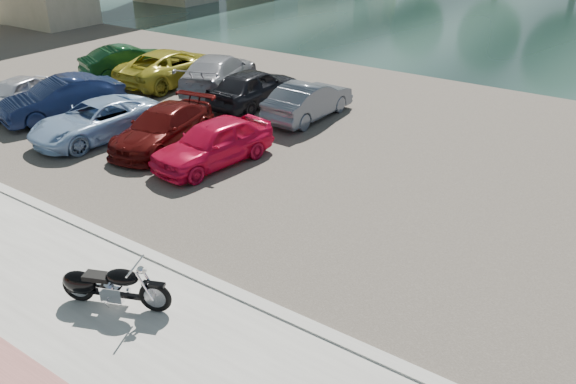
% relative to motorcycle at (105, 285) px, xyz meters
% --- Properties ---
extents(ground, '(200.00, 200.00, 0.00)m').
position_rel_motorcycle_xyz_m(ground, '(0.73, -0.29, -0.56)').
color(ground, '#595447').
rests_on(ground, ground).
extents(promenade, '(60.00, 6.00, 0.10)m').
position_rel_motorcycle_xyz_m(promenade, '(0.73, -1.29, -0.51)').
color(promenade, '#9F9C96').
rests_on(promenade, ground).
extents(kerb, '(60.00, 0.30, 0.14)m').
position_rel_motorcycle_xyz_m(kerb, '(0.73, 1.71, -0.49)').
color(kerb, '#9F9C96').
rests_on(kerb, ground).
extents(parking_lot, '(60.00, 18.00, 0.04)m').
position_rel_motorcycle_xyz_m(parking_lot, '(0.73, 10.71, -0.54)').
color(parking_lot, '#464038').
rests_on(parking_lot, ground).
extents(river, '(120.00, 40.00, 0.00)m').
position_rel_motorcycle_xyz_m(river, '(0.73, 39.71, -0.56)').
color(river, '#172A28').
rests_on(river, ground).
extents(motorcycle, '(2.21, 1.14, 1.05)m').
position_rel_motorcycle_xyz_m(motorcycle, '(0.00, 0.00, 0.00)').
color(motorcycle, black).
rests_on(motorcycle, promenade).
extents(car_0, '(2.28, 3.91, 1.25)m').
position_rel_motorcycle_xyz_m(car_0, '(-12.69, 6.03, 0.10)').
color(car_0, '#AFB2BC').
rests_on(car_0, parking_lot).
extents(car_1, '(2.67, 4.74, 1.48)m').
position_rel_motorcycle_xyz_m(car_1, '(-10.35, 6.57, 0.22)').
color(car_1, '#152043').
rests_on(car_1, parking_lot).
extents(car_2, '(2.64, 4.81, 1.28)m').
position_rel_motorcycle_xyz_m(car_2, '(-7.61, 5.92, 0.12)').
color(car_2, '#9ABAE0').
rests_on(car_2, parking_lot).
extents(car_3, '(2.50, 4.64, 1.28)m').
position_rel_motorcycle_xyz_m(car_3, '(-5.22, 6.69, 0.12)').
color(car_3, '#4C0C0A').
rests_on(car_3, parking_lot).
extents(car_4, '(2.23, 4.30, 1.40)m').
position_rel_motorcycle_xyz_m(car_4, '(-2.87, 6.52, 0.18)').
color(car_4, red).
rests_on(car_4, parking_lot).
extents(car_5, '(2.87, 4.59, 1.43)m').
position_rel_motorcycle_xyz_m(car_5, '(-12.68, 11.86, 0.19)').
color(car_5, '#0F391A').
rests_on(car_5, parking_lot).
extents(car_6, '(2.52, 5.36, 1.48)m').
position_rel_motorcycle_xyz_m(car_6, '(-10.32, 12.28, 0.22)').
color(car_6, gold).
rests_on(car_6, parking_lot).
extents(car_7, '(3.85, 5.70, 1.53)m').
position_rel_motorcycle_xyz_m(car_7, '(-7.84, 12.59, 0.25)').
color(car_7, '#95969E').
rests_on(car_7, parking_lot).
extents(car_8, '(1.88, 4.40, 1.48)m').
position_rel_motorcycle_xyz_m(car_8, '(-5.33, 11.80, 0.22)').
color(car_8, black).
rests_on(car_8, parking_lot).
extents(car_9, '(1.55, 4.21, 1.38)m').
position_rel_motorcycle_xyz_m(car_9, '(-2.70, 11.73, 0.17)').
color(car_9, slate).
rests_on(car_9, parking_lot).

